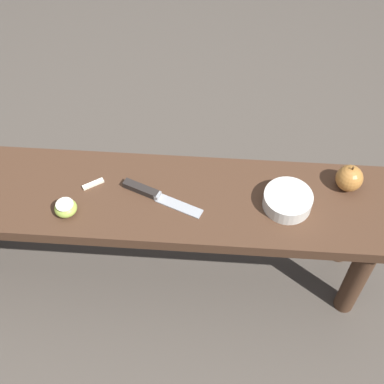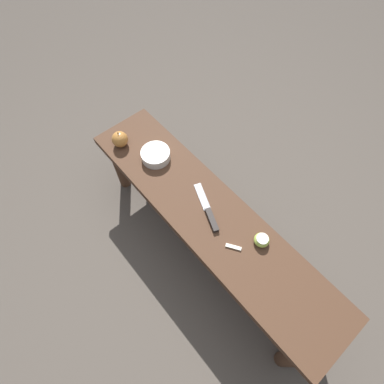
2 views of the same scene
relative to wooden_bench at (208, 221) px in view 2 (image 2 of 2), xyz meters
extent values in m
plane|color=#4C443D|center=(0.00, 0.00, -0.34)|extent=(8.00, 8.00, 0.00)
cube|color=#472D1E|center=(0.00, 0.00, 0.05)|extent=(1.36, 0.31, 0.04)
cylinder|color=#472D1E|center=(-0.62, -0.10, -0.15)|extent=(0.06, 0.06, 0.37)
cylinder|color=#472D1E|center=(0.62, -0.10, -0.15)|extent=(0.06, 0.06, 0.37)
cylinder|color=#472D1E|center=(-0.62, 0.10, -0.15)|extent=(0.06, 0.06, 0.37)
cylinder|color=#472D1E|center=(0.62, 0.10, -0.15)|extent=(0.06, 0.06, 0.37)
cube|color=#9EA0A5|center=(-0.08, 0.03, 0.08)|extent=(0.14, 0.08, 0.00)
cube|color=#9EA0A5|center=(-0.02, 0.01, 0.08)|extent=(0.02, 0.03, 0.02)
cube|color=#282321|center=(0.03, -0.01, 0.08)|extent=(0.11, 0.06, 0.02)
sphere|color=#B27233|center=(-0.56, -0.07, 0.11)|extent=(0.08, 0.08, 0.08)
cylinder|color=#4C3319|center=(-0.56, -0.07, 0.15)|extent=(0.01, 0.01, 0.01)
ellipsoid|color=#9EB747|center=(0.23, 0.07, 0.09)|extent=(0.06, 0.06, 0.04)
cylinder|color=white|center=(0.23, 0.07, 0.11)|extent=(0.05, 0.05, 0.00)
cube|color=white|center=(0.17, -0.03, 0.08)|extent=(0.06, 0.05, 0.01)
cylinder|color=silver|center=(-0.38, 0.01, 0.10)|extent=(0.14, 0.14, 0.04)
camera|label=1|loc=(-0.18, 0.91, 1.29)|focal=50.00mm
camera|label=2|loc=(0.37, -0.42, 1.22)|focal=28.00mm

